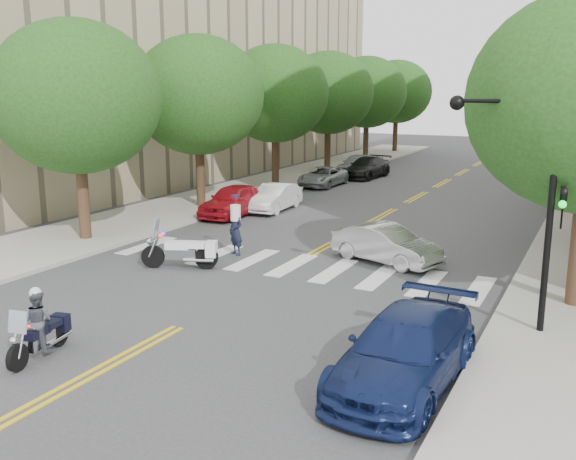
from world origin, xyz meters
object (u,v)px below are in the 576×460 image
Objects in this scene: motorcycle_parked at (186,251)px; convertible at (386,244)px; sedan_blue at (405,350)px; motorcycle_police at (40,325)px; officer_standing at (236,231)px.

motorcycle_parked reaches higher than convertible.
sedan_blue is at bearing -140.16° from convertible.
motorcycle_police is 11.91m from convertible.
convertible is 9.36m from sedan_blue.
officer_standing is at bearing 141.38° from sedan_blue.
motorcycle_parked is 10.33m from sedan_blue.
convertible is at bearing -79.89° from motorcycle_parked.
sedan_blue reaches higher than convertible.
motorcycle_police is 8.02m from sedan_blue.
officer_standing reaches higher than sedan_blue.
sedan_blue is (8.44, -7.36, -0.15)m from officer_standing.
officer_standing is 5.35m from convertible.
sedan_blue is at bearing -142.20° from motorcycle_parked.
motorcycle_parked is 0.62× the size of convertible.
motorcycle_police is 9.70m from officer_standing.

